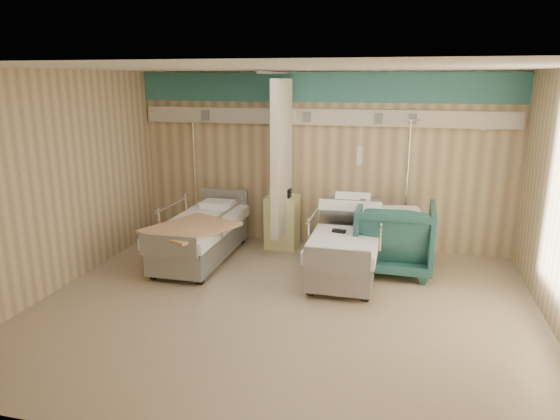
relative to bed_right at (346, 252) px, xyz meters
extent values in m
cube|color=gray|center=(-0.60, -1.30, -0.32)|extent=(6.00, 5.00, 0.00)
cube|color=tan|center=(-0.60, 1.20, 1.08)|extent=(6.00, 0.04, 2.80)
cube|color=tan|center=(-0.60, -3.80, 1.08)|extent=(6.00, 0.04, 2.80)
cube|color=tan|center=(-3.60, -1.30, 1.08)|extent=(0.04, 5.00, 2.80)
cube|color=silver|center=(-0.60, -1.30, 2.48)|extent=(6.00, 5.00, 0.04)
cube|color=#327475|center=(-0.60, 1.18, 2.23)|extent=(6.00, 0.04, 0.45)
cube|color=beige|center=(-0.60, 1.15, 1.79)|extent=(5.88, 0.08, 0.25)
cylinder|color=silver|center=(-1.10, 0.30, 2.44)|extent=(0.03, 1.80, 0.03)
cube|color=beige|center=(-1.10, 0.65, 1.19)|extent=(0.12, 0.90, 2.35)
cube|color=#F0EC96|center=(-1.15, 0.90, 0.11)|extent=(0.50, 0.48, 0.85)
imported|color=#1F4F4E|center=(0.65, 0.28, 0.18)|extent=(1.09, 1.12, 1.00)
cube|color=white|center=(0.65, 0.25, 0.72)|extent=(0.77, 0.70, 0.08)
cylinder|color=silver|center=(0.77, 0.85, -0.30)|extent=(0.38, 0.38, 0.03)
cylinder|color=silver|center=(0.77, 0.85, 0.74)|extent=(0.03, 0.03, 2.10)
cylinder|color=silver|center=(0.77, 0.85, 1.79)|extent=(0.25, 0.03, 0.03)
cylinder|color=silver|center=(-2.68, 0.98, -0.30)|extent=(0.36, 0.36, 0.03)
cylinder|color=silver|center=(-2.68, 0.98, 0.68)|extent=(0.03, 0.03, 2.00)
cylinder|color=silver|center=(-2.68, 0.98, 1.68)|extent=(0.24, 0.03, 0.03)
cube|color=black|center=(-0.10, -0.11, 0.34)|extent=(0.19, 0.11, 0.04)
cube|color=tan|center=(-2.15, -0.46, 0.34)|extent=(1.32, 1.45, 0.04)
cube|color=black|center=(-1.13, 0.85, 0.60)|extent=(0.25, 0.16, 0.13)
cylinder|color=white|center=(-1.33, 0.94, 0.60)|extent=(0.12, 0.12, 0.14)
camera|label=1|loc=(0.70, -6.68, 2.38)|focal=32.00mm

